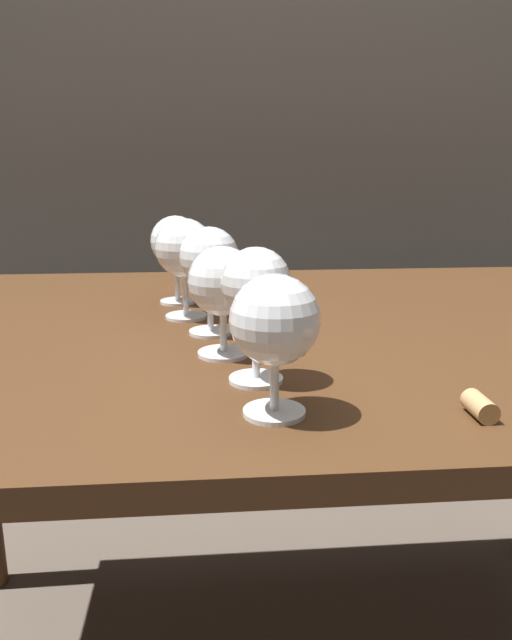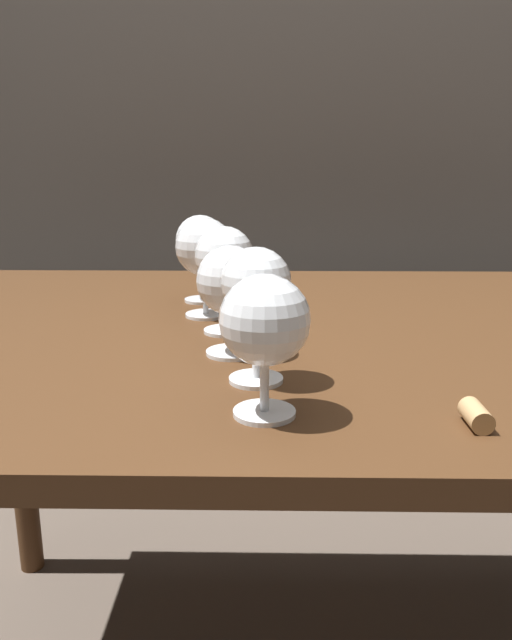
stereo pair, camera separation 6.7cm
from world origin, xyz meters
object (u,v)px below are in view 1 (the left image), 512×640
(wine_glass_rose, at_px, (209,260))
(wine_glass_chardonnay, at_px, (184,250))
(wine_glass_amber, at_px, (275,322))
(wine_glass_port, at_px, (176,243))
(wine_glass_white, at_px, (256,285))
(cork, at_px, (480,406))
(wine_glass_pinot, at_px, (223,284))

(wine_glass_rose, relative_size, wine_glass_chardonnay, 0.98)
(wine_glass_amber, bearing_deg, wine_glass_port, 102.75)
(wine_glass_amber, height_order, wine_glass_rose, wine_glass_rose)
(wine_glass_white, xyz_separation_m, wine_glass_rose, (-0.05, 0.20, -0.00))
(wine_glass_rose, height_order, cork, wine_glass_rose)
(wine_glass_white, xyz_separation_m, cork, (0.21, -0.12, -0.10))
(wine_glass_amber, bearing_deg, wine_glass_white, 95.97)
(wine_glass_rose, bearing_deg, wine_glass_chardonnay, 111.47)
(wine_glass_white, height_order, wine_glass_chardonnay, wine_glass_chardonnay)
(wine_glass_pinot, bearing_deg, wine_glass_amber, -77.49)
(wine_glass_pinot, distance_m, wine_glass_chardonnay, 0.21)
(wine_glass_pinot, relative_size, cork, 3.36)
(wine_glass_pinot, xyz_separation_m, wine_glass_chardonnay, (-0.05, 0.20, 0.02))
(wine_glass_port, bearing_deg, wine_glass_white, -75.73)
(wine_glass_amber, height_order, wine_glass_port, wine_glass_port)
(wine_glass_rose, bearing_deg, wine_glass_pinot, -81.65)
(wine_glass_chardonnay, bearing_deg, wine_glass_white, -73.95)
(wine_glass_rose, bearing_deg, wine_glass_white, -76.62)
(wine_glass_pinot, bearing_deg, wine_glass_white, -71.62)
(cork, bearing_deg, wine_glass_amber, 173.22)
(wine_glass_amber, xyz_separation_m, wine_glass_chardonnay, (-0.10, 0.39, 0.01))
(wine_glass_white, distance_m, wine_glass_chardonnay, 0.31)
(wine_glass_white, relative_size, wine_glass_rose, 0.99)
(wine_glass_white, xyz_separation_m, wine_glass_chardonnay, (-0.09, 0.30, -0.00))
(wine_glass_rose, bearing_deg, cork, -51.40)
(wine_glass_pinot, height_order, cork, wine_glass_pinot)
(wine_glass_amber, bearing_deg, wine_glass_pinot, 102.51)
(wine_glass_white, bearing_deg, wine_glass_pinot, 108.38)
(wine_glass_rose, xyz_separation_m, wine_glass_port, (-0.06, 0.20, -0.00))
(wine_glass_rose, bearing_deg, wine_glass_amber, -78.92)
(wine_glass_amber, bearing_deg, wine_glass_rose, 101.08)
(wine_glass_white, relative_size, wine_glass_pinot, 1.09)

